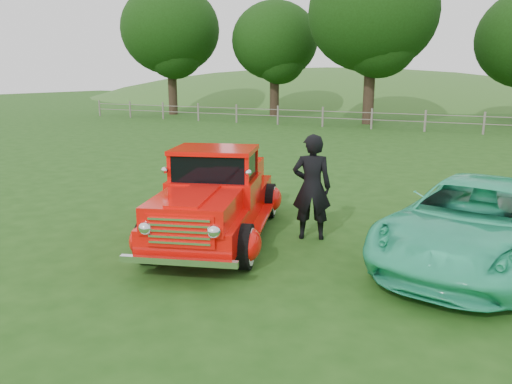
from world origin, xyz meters
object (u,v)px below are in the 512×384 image
at_px(tree_mid_west, 275,41).
at_px(teal_sedan, 475,222).
at_px(tree_near_west, 373,13).
at_px(tree_far_west, 170,30).
at_px(red_pickup, 216,198).
at_px(man, 312,187).

distance_m(tree_mid_west, teal_sedan, 31.10).
relative_size(tree_mid_west, teal_sedan, 1.68).
relative_size(tree_mid_west, tree_near_west, 0.81).
bearing_deg(tree_mid_west, tree_far_west, -165.96).
height_order(tree_mid_west, teal_sedan, tree_mid_west).
distance_m(red_pickup, man, 1.85).
bearing_deg(teal_sedan, man, -168.48).
bearing_deg(tree_far_west, tree_mid_west, 14.04).
bearing_deg(tree_mid_west, teal_sedan, -59.05).
xyz_separation_m(teal_sedan, man, (-2.90, -0.06, 0.32)).
xyz_separation_m(tree_far_west, tree_mid_west, (8.00, 2.00, -0.94)).
bearing_deg(red_pickup, tree_mid_west, 94.68).
bearing_deg(tree_near_west, tree_mid_west, 159.44).
height_order(tree_far_west, tree_near_west, tree_near_west).
height_order(tree_far_west, red_pickup, tree_far_west).
bearing_deg(man, tree_far_west, -70.42).
bearing_deg(teal_sedan, red_pickup, -159.29).
relative_size(tree_far_west, tree_near_west, 0.95).
distance_m(tree_far_west, man, 32.59).
relative_size(tree_far_west, teal_sedan, 1.98).
relative_size(teal_sedan, man, 2.46).
height_order(tree_mid_west, man, tree_mid_west).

